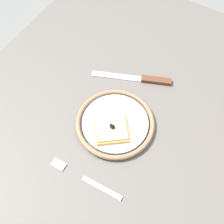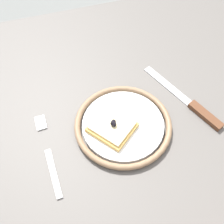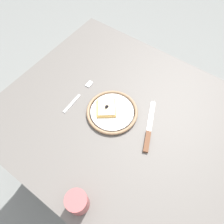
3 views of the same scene
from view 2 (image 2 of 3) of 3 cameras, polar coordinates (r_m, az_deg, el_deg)
name	(u,v)px [view 2 (image 2 of 3)]	position (r m, az deg, el deg)	size (l,w,h in m)	color
ground_plane	(128,207)	(1.33, 3.16, -18.44)	(6.00, 6.00, 0.00)	slate
dining_table	(139,134)	(0.73, 5.49, -4.43)	(1.05, 0.88, 0.73)	#5B5651
plate	(123,125)	(0.64, 2.22, -2.58)	(0.22, 0.22, 0.02)	white
pizza_slice_near	(112,127)	(0.62, 0.02, -2.92)	(0.12, 0.12, 0.03)	tan
knife	(194,107)	(0.70, 16.17, 1.04)	(0.11, 0.23, 0.01)	silver
fork	(48,153)	(0.63, -12.61, -8.00)	(0.03, 0.20, 0.00)	beige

